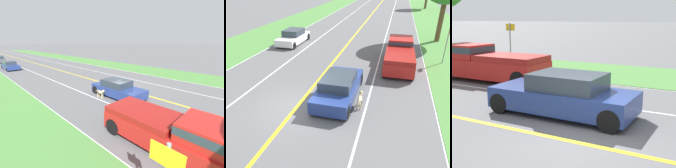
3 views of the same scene
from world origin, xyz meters
The scene contains 10 objects.
ground_plane centered at (0.00, 0.00, 0.00)m, with size 400.00×400.00×0.00m, color #5B5B5E.
centre_divider_line centered at (0.00, 0.00, 0.00)m, with size 0.18×160.00×0.01m, color yellow.
lane_edge_line_right centered at (7.00, 0.00, 0.00)m, with size 0.14×160.00×0.01m, color white.
lane_dash_same_dir centered at (3.50, 0.00, 0.00)m, with size 0.10×160.00×0.01m, color white.
lane_dash_oncoming centered at (-3.50, 0.00, 0.00)m, with size 0.10×160.00×0.01m, color white.
ego_car centered at (1.88, 1.44, 0.65)m, with size 1.94×4.68×1.38m.
dog centered at (3.17, 0.79, 0.49)m, with size 0.23×1.15×0.79m.
pickup_truck centered at (5.00, 7.44, 0.91)m, with size 2.07×5.67×1.77m.
oncoming_car centered at (-5.31, 10.79, 0.64)m, with size 1.88×4.33×1.38m.
street_sign centered at (8.33, 8.64, 1.73)m, with size 0.11×0.64×2.77m.
Camera 2 is at (4.59, -8.90, 6.18)m, focal length 35.00 mm.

